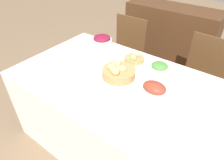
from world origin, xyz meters
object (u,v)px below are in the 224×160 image
object	(u,v)px
chair_far_left	(125,53)
ham_platter	(154,88)
chair_far_right	(199,79)
bread_basket	(118,72)
green_salad_bowl	(159,68)
fork	(74,98)
beet_salad_bowl	(102,41)
spoon	(109,117)
egg_basket	(134,58)
butter_dish	(79,83)
sideboard	(169,39)
dinner_plate	(89,106)
drinking_cup	(131,103)
knife	(105,115)

from	to	relation	value
chair_far_left	ham_platter	bearing A→B (deg)	-45.86
chair_far_right	bread_basket	world-z (taller)	chair_far_right
green_salad_bowl	fork	bearing A→B (deg)	-117.69
beet_salad_bowl	spoon	size ratio (longest dim) A/B	1.19
egg_basket	butter_dish	distance (m)	0.57
chair_far_right	butter_dish	distance (m)	1.28
sideboard	butter_dish	distance (m)	1.84
egg_basket	beet_salad_bowl	xyz separation A→B (m)	(-0.44, 0.07, 0.02)
bread_basket	fork	distance (m)	0.42
chair_far_left	spoon	distance (m)	1.40
chair_far_right	dinner_plate	bearing A→B (deg)	-105.50
ham_platter	dinner_plate	bearing A→B (deg)	-124.02
bread_basket	drinking_cup	world-z (taller)	bread_basket
chair_far_left	chair_far_right	world-z (taller)	same
spoon	fork	bearing A→B (deg)	175.84
chair_far_left	chair_far_right	distance (m)	0.93
green_salad_bowl	butter_dish	xyz separation A→B (m)	(-0.42, -0.51, -0.03)
fork	drinking_cup	size ratio (longest dim) A/B	1.95
drinking_cup	bread_basket	bearing A→B (deg)	138.40
chair_far_right	knife	bearing A→B (deg)	-99.37
knife	fork	bearing A→B (deg)	-175.84
butter_dish	fork	bearing A→B (deg)	-58.99
sideboard	fork	distance (m)	1.97
spoon	knife	bearing A→B (deg)	175.84
beet_salad_bowl	dinner_plate	xyz separation A→B (m)	(0.50, -0.76, -0.05)
chair_far_right	spoon	xyz separation A→B (m)	(-0.27, -1.19, 0.28)
bread_basket	dinner_plate	world-z (taller)	bread_basket
sideboard	egg_basket	xyz separation A→B (m)	(0.16, -1.26, 0.33)
sideboard	ham_platter	xyz separation A→B (m)	(0.51, -1.54, 0.33)
sideboard	dinner_plate	bearing A→B (deg)	-83.28
butter_dish	sideboard	bearing A→B (deg)	90.24
beet_salad_bowl	knife	bearing A→B (deg)	-49.89
chair_far_right	bread_basket	distance (m)	0.98
butter_dish	chair_far_left	bearing A→B (deg)	104.40
beet_salad_bowl	knife	world-z (taller)	beet_salad_bowl
fork	knife	size ratio (longest dim) A/B	1.00
dinner_plate	knife	xyz separation A→B (m)	(0.14, 0.00, -0.00)
chair_far_right	butter_dish	size ratio (longest dim) A/B	8.68
ham_platter	knife	bearing A→B (deg)	-108.48
chair_far_left	beet_salad_bowl	xyz separation A→B (m)	(-0.01, -0.43, 0.33)
dinner_plate	knife	bearing A→B (deg)	0.00
chair_far_right	green_salad_bowl	world-z (taller)	chair_far_right
sideboard	beet_salad_bowl	size ratio (longest dim) A/B	6.06
egg_basket	beet_salad_bowl	world-z (taller)	beet_salad_bowl
sideboard	butter_dish	world-z (taller)	sideboard
ham_platter	spoon	world-z (taller)	ham_platter
bread_basket	green_salad_bowl	world-z (taller)	bread_basket
spoon	drinking_cup	world-z (taller)	drinking_cup
ham_platter	fork	xyz separation A→B (m)	(-0.42, -0.41, -0.02)
ham_platter	spoon	distance (m)	0.43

